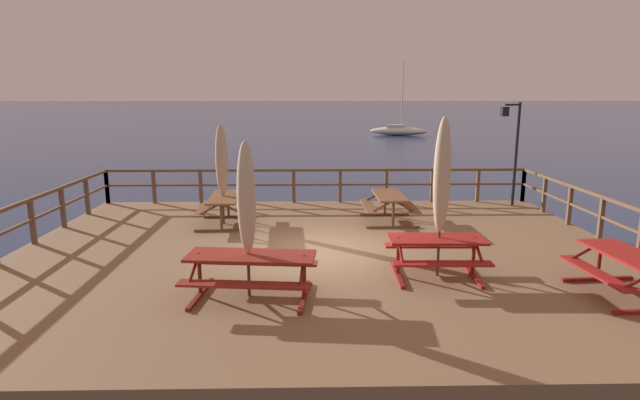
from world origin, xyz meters
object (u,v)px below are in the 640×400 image
(sailboat_distant, at_px, (398,130))
(picnic_table_front_right, at_px, (627,265))
(picnic_table_back_right, at_px, (436,248))
(picnic_table_front_left, at_px, (225,204))
(picnic_table_mid_centre, at_px, (251,266))
(lamp_post_hooked, at_px, (512,138))
(patio_umbrella_short_front, at_px, (246,199))
(patio_umbrella_tall_back_left, at_px, (442,176))
(patio_umbrella_tall_mid_right, at_px, (221,161))
(picnic_table_mid_left, at_px, (389,202))

(sailboat_distant, bearing_deg, picnic_table_front_right, -95.01)
(picnic_table_front_right, bearing_deg, picnic_table_back_right, 161.26)
(picnic_table_front_left, height_order, picnic_table_mid_centre, same)
(lamp_post_hooked, distance_m, sailboat_distant, 38.80)
(picnic_table_front_right, relative_size, patio_umbrella_short_front, 0.71)
(patio_umbrella_tall_back_left, relative_size, patio_umbrella_short_front, 1.13)
(picnic_table_mid_centre, relative_size, patio_umbrella_tall_mid_right, 0.86)
(picnic_table_front_right, relative_size, picnic_table_mid_left, 1.07)
(picnic_table_mid_left, bearing_deg, sailboat_distant, 79.78)
(picnic_table_back_right, distance_m, picnic_table_front_right, 3.22)
(patio_umbrella_short_front, bearing_deg, picnic_table_back_right, 14.53)
(picnic_table_mid_centre, xyz_separation_m, patio_umbrella_tall_mid_right, (-1.32, 5.12, 1.13))
(sailboat_distant, bearing_deg, picnic_table_back_right, -98.96)
(picnic_table_front_left, relative_size, picnic_table_mid_centre, 0.83)
(picnic_table_back_right, bearing_deg, patio_umbrella_tall_back_left, 34.42)
(picnic_table_mid_centre, xyz_separation_m, picnic_table_front_right, (6.47, -0.08, -0.01))
(picnic_table_mid_centre, height_order, picnic_table_mid_left, same)
(picnic_table_mid_centre, bearing_deg, picnic_table_front_left, 104.07)
(patio_umbrella_tall_mid_right, height_order, sailboat_distant, sailboat_distant)
(picnic_table_front_left, xyz_separation_m, picnic_table_front_right, (7.73, -5.12, -0.00))
(picnic_table_front_right, bearing_deg, patio_umbrella_tall_mid_right, 146.29)
(picnic_table_mid_left, bearing_deg, patio_umbrella_tall_back_left, -86.05)
(picnic_table_front_right, bearing_deg, picnic_table_mid_centre, 179.32)
(picnic_table_front_left, xyz_separation_m, picnic_table_mid_left, (4.44, 0.19, -0.00))
(picnic_table_mid_centre, height_order, picnic_table_front_right, same)
(patio_umbrella_short_front, relative_size, sailboat_distant, 0.35)
(patio_umbrella_tall_back_left, relative_size, patio_umbrella_tall_mid_right, 1.14)
(patio_umbrella_tall_mid_right, bearing_deg, lamp_post_hooked, 13.69)
(picnic_table_front_left, height_order, sailboat_distant, sailboat_distant)
(lamp_post_hooked, bearing_deg, picnic_table_mid_left, -154.05)
(picnic_table_mid_centre, height_order, patio_umbrella_tall_mid_right, patio_umbrella_tall_mid_right)
(picnic_table_mid_left, height_order, patio_umbrella_short_front, patio_umbrella_short_front)
(patio_umbrella_short_front, bearing_deg, patio_umbrella_tall_mid_right, 104.01)
(picnic_table_mid_centre, distance_m, sailboat_distant, 46.98)
(picnic_table_front_left, relative_size, patio_umbrella_tall_mid_right, 0.72)
(picnic_table_front_right, distance_m, patio_umbrella_short_front, 6.63)
(picnic_table_mid_centre, bearing_deg, picnic_table_front_right, -0.68)
(picnic_table_front_left, xyz_separation_m, patio_umbrella_short_front, (1.21, -4.98, 1.16))
(picnic_table_back_right, relative_size, sailboat_distant, 0.24)
(lamp_post_hooked, bearing_deg, patio_umbrella_tall_back_left, -121.19)
(picnic_table_mid_centre, xyz_separation_m, picnic_table_mid_left, (3.18, 5.23, -0.01))
(picnic_table_back_right, relative_size, picnic_table_front_right, 0.96)
(picnic_table_mid_centre, relative_size, lamp_post_hooked, 0.72)
(patio_umbrella_tall_back_left, distance_m, patio_umbrella_tall_mid_right, 6.32)
(picnic_table_front_right, height_order, picnic_table_mid_left, same)
(patio_umbrella_tall_back_left, height_order, patio_umbrella_short_front, patio_umbrella_tall_back_left)
(picnic_table_front_left, height_order, patio_umbrella_short_front, patio_umbrella_short_front)
(picnic_table_mid_centre, bearing_deg, sailboat_distant, 77.10)
(picnic_table_front_left, relative_size, picnic_table_front_right, 1.00)
(lamp_post_hooked, bearing_deg, sailboat_distant, 85.17)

